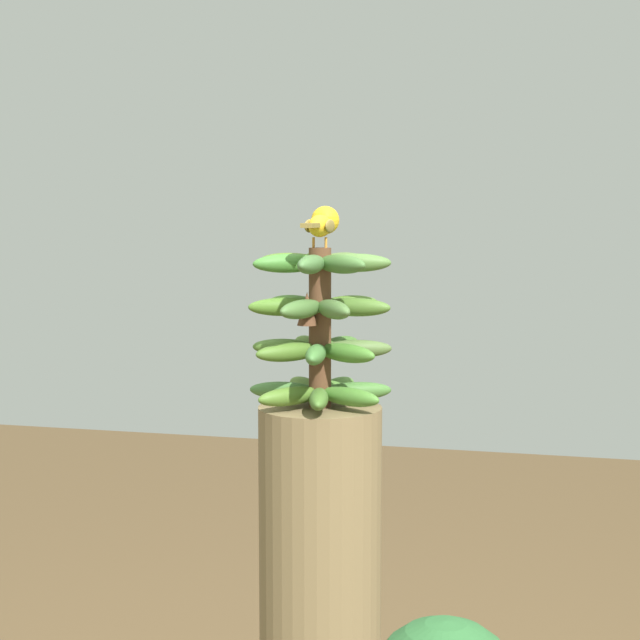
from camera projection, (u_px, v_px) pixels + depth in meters
name	position (u px, v px, depth m)	size (l,w,h in m)	color
banana_bunch	(320.00, 328.00, 1.88)	(0.27, 0.27, 0.29)	brown
perched_bird	(322.00, 223.00, 1.87)	(0.18, 0.05, 0.08)	#C68933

